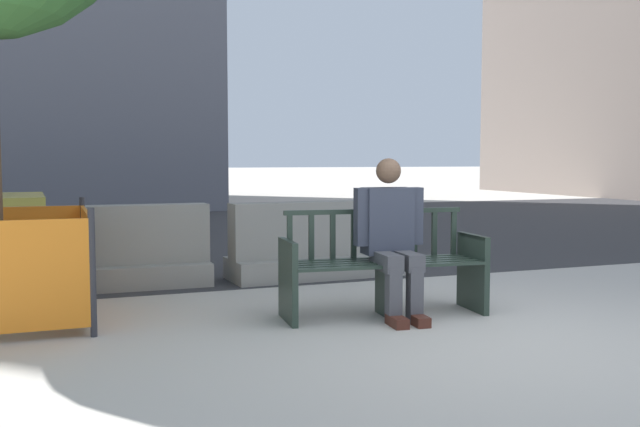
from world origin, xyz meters
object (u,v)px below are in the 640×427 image
(seated_person, at_px, (391,234))
(jersey_barrier_left, at_px, (110,255))
(street_bench, at_px, (383,268))
(jersey_barrier_centre, at_px, (319,246))

(seated_person, distance_m, jersey_barrier_left, 3.04)
(street_bench, relative_size, jersey_barrier_centre, 0.85)
(seated_person, bearing_deg, street_bench, 127.91)
(street_bench, height_order, jersey_barrier_centre, street_bench)
(street_bench, relative_size, seated_person, 1.32)
(street_bench, bearing_deg, jersey_barrier_centre, 84.78)
(seated_person, relative_size, jersey_barrier_centre, 0.65)
(jersey_barrier_centre, bearing_deg, seated_person, -93.74)
(seated_person, height_order, jersey_barrier_centre, seated_person)
(street_bench, xyz_separation_m, seated_person, (0.05, -0.06, 0.29))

